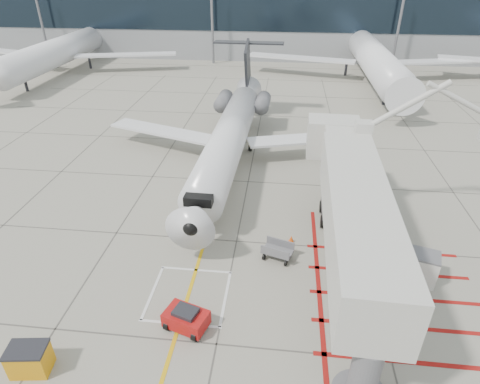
# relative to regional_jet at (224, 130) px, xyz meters

# --- Properties ---
(ground_plane) EXTENTS (260.00, 260.00, 0.00)m
(ground_plane) POSITION_rel_regional_jet_xyz_m (2.02, -12.76, -4.10)
(ground_plane) COLOR gray
(ground_plane) RESTS_ON ground
(regional_jet) EXTENTS (25.68, 31.97, 8.20)m
(regional_jet) POSITION_rel_regional_jet_xyz_m (0.00, 0.00, 0.00)
(regional_jet) COLOR silver
(regional_jet) RESTS_ON ground_plane
(jet_bridge) EXTENTS (10.09, 20.30, 8.01)m
(jet_bridge) POSITION_rel_regional_jet_xyz_m (8.49, -11.92, -0.09)
(jet_bridge) COLOR beige
(jet_bridge) RESTS_ON ground_plane
(pushback_tug) EXTENTS (2.37, 1.88, 1.21)m
(pushback_tug) POSITION_rel_regional_jet_xyz_m (0.41, -15.90, -3.50)
(pushback_tug) COLOR #B01211
(pushback_tug) RESTS_ON ground_plane
(spill_bin) EXTENTS (1.74, 1.28, 1.40)m
(spill_bin) POSITION_rel_regional_jet_xyz_m (-5.78, -18.99, -3.40)
(spill_bin) COLOR orange
(spill_bin) RESTS_ON ground_plane
(baggage_cart) EXTENTS (2.01, 1.60, 1.11)m
(baggage_cart) POSITION_rel_regional_jet_xyz_m (4.66, -10.16, -3.55)
(baggage_cart) COLOR slate
(baggage_cart) RESTS_ON ground_plane
(ground_power_unit) EXTENTS (2.57, 1.93, 1.81)m
(ground_power_unit) POSITION_rel_regional_jet_xyz_m (12.31, -11.06, -3.20)
(ground_power_unit) COLOR silver
(ground_power_unit) RESTS_ON ground_plane
(cone_nose) EXTENTS (0.38, 0.38, 0.53)m
(cone_nose) POSITION_rel_regional_jet_xyz_m (-0.38, -7.44, -3.83)
(cone_nose) COLOR #EA570C
(cone_nose) RESTS_ON ground_plane
(cone_side) EXTENTS (0.36, 0.36, 0.50)m
(cone_side) POSITION_rel_regional_jet_xyz_m (5.49, -8.48, -3.85)
(cone_side) COLOR #F6500C
(cone_side) RESTS_ON ground_plane
(terminal_building) EXTENTS (180.00, 28.00, 14.00)m
(terminal_building) POSITION_rel_regional_jet_xyz_m (12.02, 57.24, 2.90)
(terminal_building) COLOR gray
(terminal_building) RESTS_ON ground_plane
(terminal_glass_band) EXTENTS (180.00, 0.10, 6.00)m
(terminal_glass_band) POSITION_rel_regional_jet_xyz_m (12.02, 43.19, 3.90)
(terminal_glass_band) COLOR black
(terminal_glass_band) RESTS_ON ground_plane
(bg_aircraft_b) EXTENTS (35.03, 38.92, 11.68)m
(bg_aircraft_b) POSITION_rel_regional_jet_xyz_m (-30.43, 33.24, 1.74)
(bg_aircraft_b) COLOR silver
(bg_aircraft_b) RESTS_ON ground_plane
(bg_aircraft_c) EXTENTS (36.64, 40.71, 12.21)m
(bg_aircraft_c) POSITION_rel_regional_jet_xyz_m (16.87, 33.24, 2.01)
(bg_aircraft_c) COLOR silver
(bg_aircraft_c) RESTS_ON ground_plane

